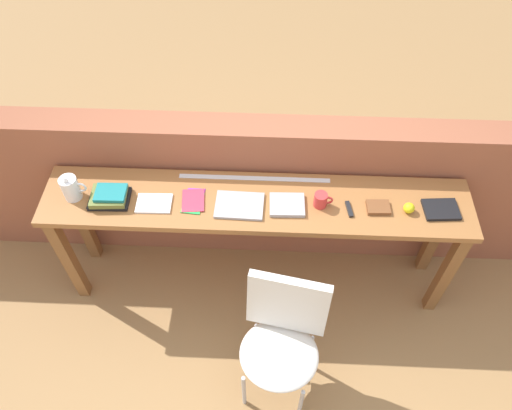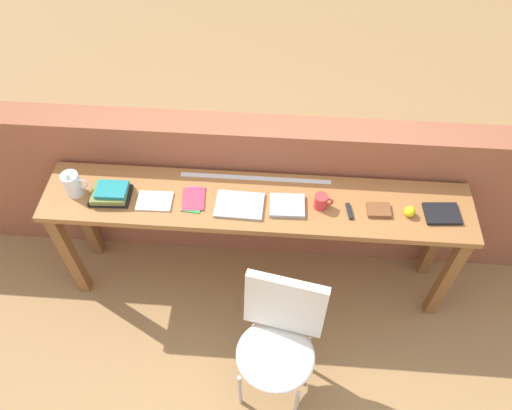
{
  "view_description": "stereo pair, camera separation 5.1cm",
  "coord_description": "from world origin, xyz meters",
  "px_view_note": "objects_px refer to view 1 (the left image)",
  "views": [
    {
      "loc": [
        0.08,
        -1.52,
        3.11
      ],
      "look_at": [
        0.0,
        0.25,
        0.9
      ],
      "focal_mm": 35.0,
      "sensor_mm": 36.0,
      "label": 1
    },
    {
      "loc": [
        0.13,
        -1.52,
        3.11
      ],
      "look_at": [
        0.0,
        0.25,
        0.9
      ],
      "focal_mm": 35.0,
      "sensor_mm": 36.0,
      "label": 2
    }
  ],
  "objects_px": {
    "pamphlet_pile_colourful": "(194,201)",
    "mug": "(321,200)",
    "book_stack_leftmost": "(109,196)",
    "multitool_folded": "(349,209)",
    "book_repair_rightmost": "(441,210)",
    "chair_white_moulded": "(282,337)",
    "leather_journal_brown": "(378,207)",
    "sports_ball_small": "(409,208)",
    "magazine_cycling": "(154,203)",
    "book_open_centre": "(239,205)",
    "pitcher_white": "(71,188)"
  },
  "relations": [
    {
      "from": "multitool_folded",
      "to": "sports_ball_small",
      "type": "xyz_separation_m",
      "value": [
        0.33,
        0.0,
        0.02
      ]
    },
    {
      "from": "book_open_centre",
      "to": "mug",
      "type": "xyz_separation_m",
      "value": [
        0.46,
        0.03,
        0.04
      ]
    },
    {
      "from": "pitcher_white",
      "to": "pamphlet_pile_colourful",
      "type": "distance_m",
      "value": 0.7
    },
    {
      "from": "magazine_cycling",
      "to": "pamphlet_pile_colourful",
      "type": "bearing_deg",
      "value": 6.47
    },
    {
      "from": "multitool_folded",
      "to": "book_repair_rightmost",
      "type": "distance_m",
      "value": 0.52
    },
    {
      "from": "book_stack_leftmost",
      "to": "multitool_folded",
      "type": "relative_size",
      "value": 2.13
    },
    {
      "from": "chair_white_moulded",
      "to": "pitcher_white",
      "type": "bearing_deg",
      "value": 151.89
    },
    {
      "from": "magazine_cycling",
      "to": "sports_ball_small",
      "type": "bearing_deg",
      "value": -0.97
    },
    {
      "from": "book_stack_leftmost",
      "to": "sports_ball_small",
      "type": "distance_m",
      "value": 1.7
    },
    {
      "from": "pitcher_white",
      "to": "leather_journal_brown",
      "type": "bearing_deg",
      "value": -0.4
    },
    {
      "from": "pitcher_white",
      "to": "multitool_folded",
      "type": "xyz_separation_m",
      "value": [
        1.59,
        -0.03,
        -0.07
      ]
    },
    {
      "from": "book_open_centre",
      "to": "pitcher_white",
      "type": "bearing_deg",
      "value": 179.92
    },
    {
      "from": "chair_white_moulded",
      "to": "leather_journal_brown",
      "type": "height_order",
      "value": "leather_journal_brown"
    },
    {
      "from": "multitool_folded",
      "to": "book_open_centre",
      "type": "bearing_deg",
      "value": -179.85
    },
    {
      "from": "pamphlet_pile_colourful",
      "to": "book_open_centre",
      "type": "distance_m",
      "value": 0.27
    },
    {
      "from": "book_stack_leftmost",
      "to": "pamphlet_pile_colourful",
      "type": "xyz_separation_m",
      "value": [
        0.48,
        0.01,
        -0.03
      ]
    },
    {
      "from": "mug",
      "to": "book_open_centre",
      "type": "bearing_deg",
      "value": -176.15
    },
    {
      "from": "pitcher_white",
      "to": "mug",
      "type": "xyz_separation_m",
      "value": [
        1.43,
        0.0,
        -0.03
      ]
    },
    {
      "from": "chair_white_moulded",
      "to": "book_repair_rightmost",
      "type": "relative_size",
      "value": 4.56
    },
    {
      "from": "book_stack_leftmost",
      "to": "book_open_centre",
      "type": "relative_size",
      "value": 0.85
    },
    {
      "from": "pitcher_white",
      "to": "multitool_folded",
      "type": "bearing_deg",
      "value": -1.02
    },
    {
      "from": "magazine_cycling",
      "to": "book_open_centre",
      "type": "height_order",
      "value": "book_open_centre"
    },
    {
      "from": "book_stack_leftmost",
      "to": "magazine_cycling",
      "type": "distance_m",
      "value": 0.26
    },
    {
      "from": "book_repair_rightmost",
      "to": "chair_white_moulded",
      "type": "bearing_deg",
      "value": -147.91
    },
    {
      "from": "pitcher_white",
      "to": "book_open_centre",
      "type": "relative_size",
      "value": 0.67
    },
    {
      "from": "magazine_cycling",
      "to": "leather_journal_brown",
      "type": "xyz_separation_m",
      "value": [
        1.28,
        0.02,
        0.01
      ]
    },
    {
      "from": "book_stack_leftmost",
      "to": "mug",
      "type": "distance_m",
      "value": 1.21
    },
    {
      "from": "magazine_cycling",
      "to": "leather_journal_brown",
      "type": "relative_size",
      "value": 1.54
    },
    {
      "from": "book_open_centre",
      "to": "mug",
      "type": "bearing_deg",
      "value": 5.55
    },
    {
      "from": "book_open_centre",
      "to": "mug",
      "type": "height_order",
      "value": "mug"
    },
    {
      "from": "sports_ball_small",
      "to": "book_repair_rightmost",
      "type": "distance_m",
      "value": 0.19
    },
    {
      "from": "book_open_centre",
      "to": "sports_ball_small",
      "type": "xyz_separation_m",
      "value": [
        0.96,
        0.0,
        0.02
      ]
    },
    {
      "from": "book_stack_leftmost",
      "to": "pamphlet_pile_colourful",
      "type": "relative_size",
      "value": 1.2
    },
    {
      "from": "book_repair_rightmost",
      "to": "multitool_folded",
      "type": "bearing_deg",
      "value": 177.78
    },
    {
      "from": "pitcher_white",
      "to": "book_repair_rightmost",
      "type": "relative_size",
      "value": 0.94
    },
    {
      "from": "pamphlet_pile_colourful",
      "to": "leather_journal_brown",
      "type": "xyz_separation_m",
      "value": [
        1.06,
        -0.01,
        0.01
      ]
    },
    {
      "from": "chair_white_moulded",
      "to": "sports_ball_small",
      "type": "bearing_deg",
      "value": 42.34
    },
    {
      "from": "chair_white_moulded",
      "to": "book_open_centre",
      "type": "bearing_deg",
      "value": 112.99
    },
    {
      "from": "sports_ball_small",
      "to": "mug",
      "type": "bearing_deg",
      "value": 176.97
    },
    {
      "from": "leather_journal_brown",
      "to": "book_repair_rightmost",
      "type": "height_order",
      "value": "leather_journal_brown"
    },
    {
      "from": "mug",
      "to": "sports_ball_small",
      "type": "relative_size",
      "value": 1.75
    },
    {
      "from": "chair_white_moulded",
      "to": "magazine_cycling",
      "type": "distance_m",
      "value": 1.04
    },
    {
      "from": "mug",
      "to": "multitool_folded",
      "type": "xyz_separation_m",
      "value": [
        0.16,
        -0.03,
        -0.04
      ]
    },
    {
      "from": "chair_white_moulded",
      "to": "leather_journal_brown",
      "type": "bearing_deg",
      "value": 50.78
    },
    {
      "from": "chair_white_moulded",
      "to": "book_open_centre",
      "type": "height_order",
      "value": "book_open_centre"
    },
    {
      "from": "sports_ball_small",
      "to": "pitcher_white",
      "type": "bearing_deg",
      "value": 179.25
    },
    {
      "from": "chair_white_moulded",
      "to": "leather_journal_brown",
      "type": "relative_size",
      "value": 6.86
    },
    {
      "from": "pamphlet_pile_colourful",
      "to": "mug",
      "type": "distance_m",
      "value": 0.73
    },
    {
      "from": "chair_white_moulded",
      "to": "sports_ball_small",
      "type": "distance_m",
      "value": 1.01
    },
    {
      "from": "mug",
      "to": "pamphlet_pile_colourful",
      "type": "bearing_deg",
      "value": -179.59
    }
  ]
}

